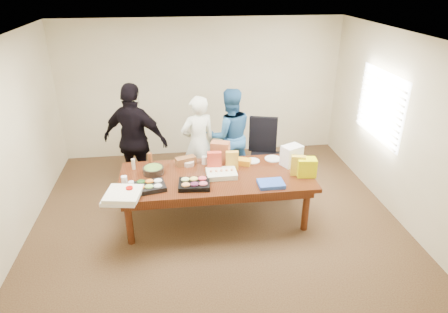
{
  "coord_description": "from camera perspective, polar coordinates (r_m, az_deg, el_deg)",
  "views": [
    {
      "loc": [
        -0.54,
        -5.04,
        3.46
      ],
      "look_at": [
        0.13,
        0.1,
        1.0
      ],
      "focal_mm": 31.45,
      "sensor_mm": 36.0,
      "label": 1
    }
  ],
  "objects": [
    {
      "name": "sheet_cake",
      "position": [
        5.7,
        -0.37,
        -2.5
      ],
      "size": [
        0.44,
        0.33,
        0.08
      ],
      "primitive_type": "cube",
      "rotation": [
        0.0,
        0.0,
        0.02
      ],
      "color": "white",
      "rests_on": "conference_table"
    },
    {
      "name": "wall_left",
      "position": [
        5.89,
        -28.89,
        1.13
      ],
      "size": [
        0.04,
        5.0,
        2.7
      ],
      "primitive_type": "cube",
      "color": "beige",
      "rests_on": "floor"
    },
    {
      "name": "veggie_tray",
      "position": [
        5.47,
        -10.77,
        -4.33
      ],
      "size": [
        0.48,
        0.41,
        0.06
      ],
      "primitive_type": "cube",
      "rotation": [
        0.0,
        0.0,
        0.21
      ],
      "color": "black",
      "rests_on": "conference_table"
    },
    {
      "name": "wall_right",
      "position": [
        6.37,
        24.21,
        3.8
      ],
      "size": [
        0.04,
        5.0,
        2.7
      ],
      "primitive_type": "cube",
      "color": "beige",
      "rests_on": "floor"
    },
    {
      "name": "window_blinds",
      "position": [
        6.78,
        21.45,
        6.86
      ],
      "size": [
        0.04,
        1.36,
        1.0
      ],
      "primitive_type": "cube",
      "color": "beige",
      "rests_on": "wall_right"
    },
    {
      "name": "chip_bag_blue",
      "position": [
        5.5,
        6.85,
        -3.95
      ],
      "size": [
        0.36,
        0.27,
        0.05
      ],
      "primitive_type": "cube",
      "rotation": [
        0.0,
        0.0,
        0.01
      ],
      "color": "blue",
      "rests_on": "conference_table"
    },
    {
      "name": "wall_front",
      "position": [
        3.34,
        3.65,
        -13.73
      ],
      "size": [
        5.5,
        0.04,
        2.7
      ],
      "primitive_type": "cube",
      "color": "beige",
      "rests_on": "floor"
    },
    {
      "name": "wall_back",
      "position": [
        7.84,
        -3.28,
        9.78
      ],
      "size": [
        5.5,
        0.04,
        2.7
      ],
      "primitive_type": "cube",
      "color": "beige",
      "rests_on": "floor"
    },
    {
      "name": "bread_loaf",
      "position": [
        6.05,
        -5.6,
        -0.64
      ],
      "size": [
        0.33,
        0.23,
        0.12
      ],
      "primitive_type": "cube",
      "rotation": [
        0.0,
        0.0,
        0.34
      ],
      "color": "brown",
      "rests_on": "conference_table"
    },
    {
      "name": "pizza_box_upper",
      "position": [
        5.29,
        -14.43,
        -5.28
      ],
      "size": [
        0.51,
        0.51,
        0.05
      ],
      "primitive_type": "cube",
      "rotation": [
        0.0,
        0.0,
        -0.17
      ],
      "color": "white",
      "rests_on": "pizza_box_lower"
    },
    {
      "name": "red_cup",
      "position": [
        5.36,
        -13.54,
        -4.95
      ],
      "size": [
        0.11,
        0.11,
        0.12
      ],
      "primitive_type": "cylinder",
      "rotation": [
        0.0,
        0.0,
        0.24
      ],
      "color": "#AC0B02",
      "rests_on": "conference_table"
    },
    {
      "name": "mustard_bottle",
      "position": [
        6.03,
        -1.26,
        -0.47
      ],
      "size": [
        0.05,
        0.05,
        0.15
      ],
      "primitive_type": "cylinder",
      "rotation": [
        0.0,
        0.0,
        -0.02
      ],
      "color": "yellow",
      "rests_on": "conference_table"
    },
    {
      "name": "person_center",
      "position": [
        6.62,
        -3.75,
        1.93
      ],
      "size": [
        0.7,
        0.57,
        1.65
      ],
      "primitive_type": "imported",
      "rotation": [
        0.0,
        0.0,
        3.46
      ],
      "color": "silver",
      "rests_on": "floor"
    },
    {
      "name": "person_right",
      "position": [
        6.86,
        0.81,
        3.04
      ],
      "size": [
        0.88,
        0.72,
        1.7
      ],
      "primitive_type": "imported",
      "rotation": [
        0.0,
        0.0,
        3.23
      ],
      "color": "#295D90",
      "rests_on": "floor"
    },
    {
      "name": "clear_cup_a",
      "position": [
        5.52,
        -13.32,
        -4.09
      ],
      "size": [
        0.08,
        0.08,
        0.11
      ],
      "primitive_type": "cylinder",
      "rotation": [
        0.0,
        0.0,
        0.02
      ],
      "color": "white",
      "rests_on": "conference_table"
    },
    {
      "name": "chip_bag_red",
      "position": [
        5.8,
        -1.41,
        -0.73
      ],
      "size": [
        0.22,
        0.1,
        0.3
      ],
      "primitive_type": "cube",
      "rotation": [
        0.0,
        0.0,
        -0.08
      ],
      "color": "red",
      "rests_on": "conference_table"
    },
    {
      "name": "person_left",
      "position": [
        6.55,
        -12.76,
        2.26
      ],
      "size": [
        1.21,
        0.87,
        1.91
      ],
      "primitive_type": "imported",
      "rotation": [
        0.0,
        0.0,
        2.73
      ],
      "color": "black",
      "rests_on": "floor"
    },
    {
      "name": "office_chair",
      "position": [
        6.76,
        5.99,
        0.06
      ],
      "size": [
        0.73,
        0.73,
        1.15
      ],
      "primitive_type": "cube",
      "rotation": [
        0.0,
        0.0,
        -0.28
      ],
      "color": "black",
      "rests_on": "floor"
    },
    {
      "name": "chip_bag_orange",
      "position": [
        5.85,
        1.18,
        -0.58
      ],
      "size": [
        0.19,
        0.1,
        0.29
      ],
      "primitive_type": "cube",
      "rotation": [
        0.0,
        0.0,
        -0.1
      ],
      "color": "gold",
      "rests_on": "conference_table"
    },
    {
      "name": "chip_bag_yellow",
      "position": [
        5.78,
        10.7,
        -1.29
      ],
      "size": [
        0.22,
        0.13,
        0.3
      ],
      "primitive_type": "cube",
      "rotation": [
        0.0,
        0.0,
        -0.24
      ],
      "color": "gold",
      "rests_on": "conference_table"
    },
    {
      "name": "window_panel",
      "position": [
        6.8,
        21.75,
        6.86
      ],
      "size": [
        0.03,
        1.4,
        1.1
      ],
      "primitive_type": "cube",
      "color": "white",
      "rests_on": "wall_right"
    },
    {
      "name": "salad_bowl",
      "position": [
        5.86,
        -10.24,
        -2.0
      ],
      "size": [
        0.39,
        0.39,
        0.1
      ],
      "primitive_type": "cylinder",
      "rotation": [
        0.0,
        0.0,
        -0.33
      ],
      "color": "black",
      "rests_on": "conference_table"
    },
    {
      "name": "conference_table",
      "position": [
        5.93,
        -1.15,
        -5.92
      ],
      "size": [
        2.8,
        1.2,
        0.75
      ],
      "primitive_type": "cube",
      "color": "#4C1C0F",
      "rests_on": "floor"
    },
    {
      "name": "grocery_bag_white",
      "position": [
        6.07,
        9.79,
        0.16
      ],
      "size": [
        0.36,
        0.32,
        0.31
      ],
      "primitive_type": "cube",
      "rotation": [
        0.0,
        0.0,
        0.46
      ],
      "color": "white",
      "rests_on": "conference_table"
    },
    {
      "name": "mayo_jar",
      "position": [
        6.05,
        -2.86,
        -0.53
      ],
      "size": [
        0.09,
        0.09,
        0.13
      ],
      "primitive_type": "cylinder",
      "rotation": [
        0.0,
        0.0,
        -0.12
      ],
      "color": "silver",
      "rests_on": "conference_table"
    },
    {
      "name": "dressing_bottle",
      "position": [
        6.1,
        -10.67,
        -0.38
      ],
      "size": [
        0.08,
        0.08,
        0.2
      ],
      "primitive_type": "cylinder",
      "rotation": [
        0.0,
        0.0,
        -0.29
      ],
      "color": "brown",
      "rests_on": "conference_table"
    },
    {
      "name": "floor",
      "position": [
        6.14,
        -1.11,
        -8.99
      ],
      "size": [
        5.5,
        5.0,
        0.02
      ],
      "primitive_type": "cube",
      "color": "#47301E",
      "rests_on": "ground"
    },
    {
      "name": "ceiling",
      "position": [
        5.12,
        -1.38,
        17.02
      ],
      "size": [
        5.5,
        5.0,
        0.02
      ],
      "primitive_type": "cube",
      "color": "white",
      "rests_on": "wall_back"
    },
    {
      "name": "banana_bunch",
      "position": [
        6.05,
        2.68,
        -0.74
      ],
      "size": [
        0.29,
        0.23,
        0.08
      ],
      "primitive_type": "cube",
      "rotation": [
        0.0,
        0.0,
        -0.39
      ],
      "color": "#FFAB1B",
      "rests_on": "conference_table"
    },
    {
      "name": "pizza_box_lower",
      "position": [
        5.33,
        -14.67,
        -5.7
      ],
      "size": [
        0.51,
        0.51,
        0.05
      ],
      "primitive_type": "cube",
      "rotation": [
        0.0,
        0.0,
        -0.17
      ],
      "color": "white",
      "rests_on": "conference_table"
    },
    {
      "name": "ranch_bottle",
      "position": [
        6.03,
        -13.04,
        -1.08
      ],
      "size": [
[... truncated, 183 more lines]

